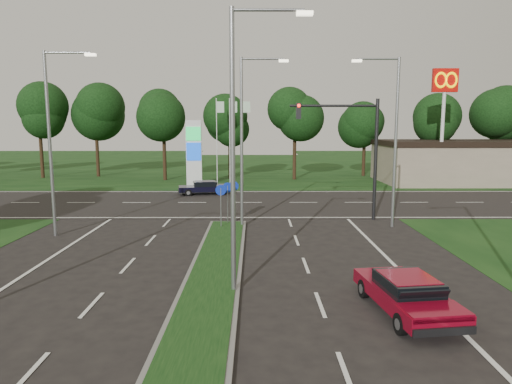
{
  "coord_description": "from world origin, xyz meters",
  "views": [
    {
      "loc": [
        1.49,
        -8.34,
        5.42
      ],
      "look_at": [
        1.56,
        14.09,
        2.2
      ],
      "focal_mm": 32.0,
      "sensor_mm": 36.0,
      "label": 1
    }
  ],
  "objects": [
    {
      "name": "gas_pylon",
      "position": [
        -3.79,
        33.05,
        3.2
      ],
      "size": [
        5.8,
        1.26,
        8.0
      ],
      "color": "silver",
      "rests_on": "ground"
    },
    {
      "name": "red_sedan",
      "position": [
        5.91,
        4.37,
        0.62
      ],
      "size": [
        2.23,
        4.35,
        1.15
      ],
      "rotation": [
        0.0,
        0.0,
        0.13
      ],
      "color": "maroon",
      "rests_on": "ground"
    },
    {
      "name": "cross_road",
      "position": [
        0.0,
        24.0,
        0.0
      ],
      "size": [
        160.0,
        12.0,
        0.02
      ],
      "primitive_type": "cube",
      "color": "black",
      "rests_on": "ground"
    },
    {
      "name": "mcdonalds_sign",
      "position": [
        18.0,
        31.97,
        7.99
      ],
      "size": [
        2.2,
        0.47,
        10.4
      ],
      "color": "silver",
      "rests_on": "ground"
    },
    {
      "name": "streetlight_median_far",
      "position": [
        1.0,
        16.0,
        5.08
      ],
      "size": [
        2.53,
        0.22,
        9.0
      ],
      "color": "gray",
      "rests_on": "ground"
    },
    {
      "name": "streetlight_median_near",
      "position": [
        1.0,
        6.0,
        5.08
      ],
      "size": [
        2.53,
        0.22,
        9.0
      ],
      "color": "gray",
      "rests_on": "ground"
    },
    {
      "name": "streetlight_right_far",
      "position": [
        8.8,
        16.0,
        5.08
      ],
      "size": [
        2.53,
        0.22,
        9.0
      ],
      "rotation": [
        0.0,
        0.0,
        3.14
      ],
      "color": "gray",
      "rests_on": "ground"
    },
    {
      "name": "treeline_far",
      "position": [
        0.1,
        39.93,
        6.83
      ],
      "size": [
        6.0,
        6.0,
        9.9
      ],
      "color": "black",
      "rests_on": "ground"
    },
    {
      "name": "traffic_signal",
      "position": [
        7.19,
        18.0,
        4.65
      ],
      "size": [
        5.1,
        0.42,
        7.0
      ],
      "color": "black",
      "rests_on": "ground"
    },
    {
      "name": "verge_far",
      "position": [
        0.0,
        55.0,
        0.0
      ],
      "size": [
        160.0,
        50.0,
        0.02
      ],
      "primitive_type": "cube",
      "color": "black",
      "rests_on": "ground"
    },
    {
      "name": "median_signs",
      "position": [
        0.0,
        16.4,
        1.71
      ],
      "size": [
        1.16,
        1.76,
        2.38
      ],
      "color": "gray",
      "rests_on": "ground"
    },
    {
      "name": "commercial_building",
      "position": [
        22.0,
        36.0,
        2.0
      ],
      "size": [
        16.0,
        9.0,
        4.0
      ],
      "primitive_type": "cube",
      "color": "gray",
      "rests_on": "ground"
    },
    {
      "name": "navy_sedan",
      "position": [
        -2.58,
        28.0,
        0.59
      ],
      "size": [
        4.19,
        2.31,
        1.09
      ],
      "rotation": [
        0.0,
        0.0,
        1.75
      ],
      "color": "black",
      "rests_on": "ground"
    },
    {
      "name": "median_kerb",
      "position": [
        0.0,
        4.0,
        0.06
      ],
      "size": [
        2.0,
        26.0,
        0.12
      ],
      "primitive_type": "cube",
      "color": "slate",
      "rests_on": "ground"
    },
    {
      "name": "streetlight_left_far",
      "position": [
        -8.3,
        14.0,
        5.08
      ],
      "size": [
        2.53,
        0.22,
        9.0
      ],
      "color": "gray",
      "rests_on": "ground"
    }
  ]
}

